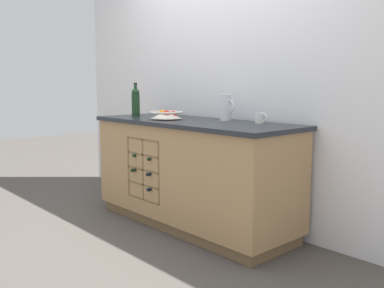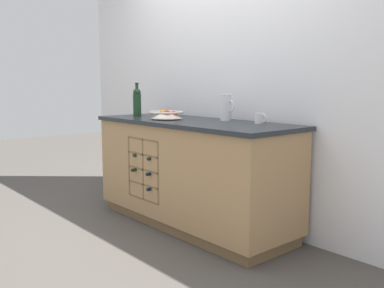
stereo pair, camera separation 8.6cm
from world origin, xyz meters
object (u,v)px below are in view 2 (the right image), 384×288
at_px(fruit_bowl, 167,114).
at_px(standing_wine_bottle, 137,101).
at_px(ceramic_mug, 260,118).
at_px(white_pitcher, 226,107).

height_order(fruit_bowl, standing_wine_bottle, standing_wine_bottle).
bearing_deg(ceramic_mug, white_pitcher, -178.59).
xyz_separation_m(ceramic_mug, standing_wine_bottle, (-1.24, -0.29, 0.10)).
distance_m(ceramic_mug, standing_wine_bottle, 1.28).
bearing_deg(fruit_bowl, standing_wine_bottle, 178.61).
relative_size(white_pitcher, standing_wine_bottle, 0.70).
bearing_deg(standing_wine_bottle, white_pitcher, 17.83).
distance_m(fruit_bowl, white_pitcher, 0.52).
bearing_deg(white_pitcher, ceramic_mug, 1.41).
xyz_separation_m(white_pitcher, standing_wine_bottle, (-0.89, -0.29, 0.03)).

